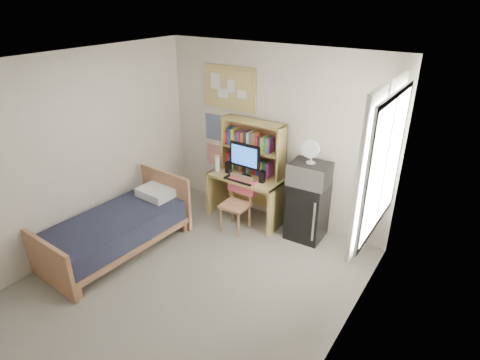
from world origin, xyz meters
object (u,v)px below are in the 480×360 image
Objects in this scene: speaker_left at (228,167)px; desk_chair at (235,205)px; desk at (247,197)px; bed at (116,234)px; speaker_right at (262,177)px; microwave at (310,174)px; bulletin_board at (229,88)px; mini_fridge at (307,210)px; monitor at (245,161)px; desk_fan at (312,153)px.

desk_chair is at bearing -42.71° from speaker_left.
bed is (-1.01, -1.70, -0.10)m from desk.
speaker_right reaches higher than bed.
microwave is at bearing 44.03° from bed.
microwave is (1.50, -0.27, -0.92)m from bulletin_board.
speaker_right is (0.60, -0.01, -0.00)m from speaker_left.
mini_fridge is at bearing 3.62° from desk.
desk is 2.14× the size of monitor.
bulletin_board reaches higher than mini_fridge.
microwave is (0.99, 0.08, 0.01)m from monitor.
microwave is at bearing -10.28° from bulletin_board.
desk_fan reaches higher than bed.
bed is at bearing -120.12° from monitor.
speaker_right is (0.30, -0.07, 0.45)m from desk.
bed is at bearing -141.19° from desk_fan.
speaker_left is at bearing 134.81° from desk_chair.
speaker_right reaches higher than desk_chair.
microwave reaches higher than desk_chair.
mini_fridge is 4.73× the size of speaker_left.
desk_fan is at bearing 4.54° from speaker_left.
speaker_right is (0.30, -0.01, -0.18)m from monitor.
monitor is at bearing 61.77° from bed.
desk_fan is (0.99, 0.02, 0.94)m from desk.
bulletin_board is 1.19m from speaker_left.
bulletin_board is 1.67m from desk.
microwave reaches higher than bed.
microwave is at bearing 4.54° from speaker_left.
desk is at bearing 179.13° from desk_fan.
mini_fridge is 1.61× the size of microwave.
monitor reaches higher than speaker_left.
speaker_right reaches higher than desk.
speaker_right is (-0.69, -0.11, 0.38)m from mini_fridge.
monitor is (-0.99, -0.10, 0.56)m from mini_fridge.
monitor is 1.02× the size of microwave.
desk is 0.63m from monitor.
bed is at bearing -104.08° from bulletin_board.
bulletin_board is at bearing 151.83° from desk.
mini_fridge is (0.95, 0.42, 0.01)m from desk_chair.
monitor is 0.35m from speaker_right.
mini_fridge is at bearing 23.00° from desk_chair.
desk is at bearing 90.00° from monitor.
mini_fridge is 0.88m from desk_fan.
monitor is (-0.00, -0.06, 0.62)m from desk.
desk_chair is 4.65× the size of speaker_right.
bulletin_board is at bearing 157.59° from speaker_right.
bed is at bearing -140.85° from mini_fridge.
desk_fan is at bearing 0.00° from microwave.
monitor reaches higher than speaker_right.
speaker_left reaches higher than bed.
desk_fan is (0.00, 0.00, 0.31)m from microwave.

